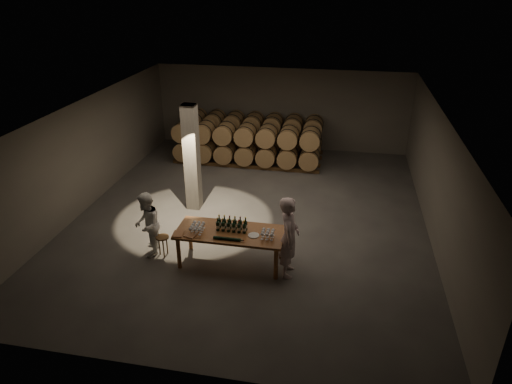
% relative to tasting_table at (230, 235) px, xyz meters
% --- Properties ---
extents(room, '(12.00, 12.00, 12.00)m').
position_rel_tasting_table_xyz_m(room, '(-1.80, 2.70, 0.80)').
color(room, '#4B4846').
rests_on(room, ground).
extents(tasting_table, '(2.60, 1.10, 0.90)m').
position_rel_tasting_table_xyz_m(tasting_table, '(0.00, 0.00, 0.00)').
color(tasting_table, brown).
rests_on(tasting_table, ground).
extents(barrel_stack_back, '(5.48, 0.95, 1.57)m').
position_rel_tasting_table_xyz_m(barrel_stack_back, '(-0.96, 7.70, 0.03)').
color(barrel_stack_back, brown).
rests_on(barrel_stack_back, ground).
extents(barrel_stack_front, '(5.48, 0.95, 1.57)m').
position_rel_tasting_table_xyz_m(barrel_stack_front, '(-0.96, 6.30, 0.03)').
color(barrel_stack_front, brown).
rests_on(barrel_stack_front, ground).
extents(bottle_cluster, '(0.74, 0.24, 0.35)m').
position_rel_tasting_table_xyz_m(bottle_cluster, '(0.02, 0.06, 0.23)').
color(bottle_cluster, black).
rests_on(bottle_cluster, tasting_table).
extents(lying_bottles, '(0.73, 0.07, 0.07)m').
position_rel_tasting_table_xyz_m(lying_bottles, '(0.03, -0.40, 0.14)').
color(lying_bottles, black).
rests_on(lying_bottles, tasting_table).
extents(glass_cluster_left, '(0.30, 0.41, 0.17)m').
position_rel_tasting_table_xyz_m(glass_cluster_left, '(-0.78, -0.13, 0.23)').
color(glass_cluster_left, silver).
rests_on(glass_cluster_left, tasting_table).
extents(glass_cluster_right, '(0.31, 0.31, 0.18)m').
position_rel_tasting_table_xyz_m(glass_cluster_right, '(0.92, -0.10, 0.23)').
color(glass_cluster_right, silver).
rests_on(glass_cluster_right, tasting_table).
extents(plate, '(0.27, 0.27, 0.02)m').
position_rel_tasting_table_xyz_m(plate, '(0.59, -0.09, 0.11)').
color(plate, silver).
rests_on(plate, tasting_table).
extents(notebook_near, '(0.30, 0.26, 0.03)m').
position_rel_tasting_table_xyz_m(notebook_near, '(-0.87, -0.40, 0.12)').
color(notebook_near, brown).
rests_on(notebook_near, tasting_table).
extents(notebook_corner, '(0.27, 0.33, 0.03)m').
position_rel_tasting_table_xyz_m(notebook_corner, '(-1.18, -0.37, 0.12)').
color(notebook_corner, brown).
rests_on(notebook_corner, tasting_table).
extents(pen, '(0.14, 0.03, 0.01)m').
position_rel_tasting_table_xyz_m(pen, '(-0.67, -0.45, 0.11)').
color(pen, black).
rests_on(pen, tasting_table).
extents(stool, '(0.33, 0.33, 0.54)m').
position_rel_tasting_table_xyz_m(stool, '(-1.76, 0.01, -0.35)').
color(stool, brown).
rests_on(stool, ground).
extents(person_man, '(0.54, 0.77, 2.01)m').
position_rel_tasting_table_xyz_m(person_man, '(1.43, -0.16, 0.21)').
color(person_man, beige).
rests_on(person_man, ground).
extents(person_woman, '(0.83, 0.96, 1.69)m').
position_rel_tasting_table_xyz_m(person_woman, '(-2.13, 0.02, 0.05)').
color(person_woman, white).
rests_on(person_woman, ground).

